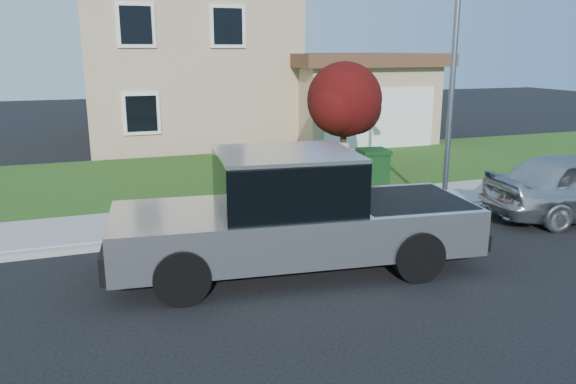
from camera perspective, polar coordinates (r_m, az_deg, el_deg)
The scene contains 10 objects.
ground at distance 9.70m, azimuth 6.35°, elevation -8.73°, with size 80.00×80.00×0.00m, color black.
curb at distance 12.55m, azimuth 4.72°, elevation -3.02°, with size 40.00×0.20×0.12m, color gray.
sidewalk at distance 13.51m, azimuth 2.82°, elevation -1.67°, with size 40.00×2.00×0.15m, color gray.
lawn at distance 17.64m, azimuth -2.74°, elevation 2.02°, with size 40.00×7.00×0.10m, color #1E3F12.
house at distance 24.97m, azimuth -7.52°, elevation 12.71°, with size 14.00×11.30×6.85m.
pickup_truck at distance 9.76m, azimuth 0.57°, elevation -2.37°, with size 6.61×2.86×2.11m.
woman at distance 12.03m, azimuth 5.59°, elevation 0.29°, with size 0.67×0.49×1.87m.
ornamental_tree at distance 16.85m, azimuth 5.83°, elevation 8.98°, with size 2.45×2.21×3.37m.
trash_bin at distance 14.60m, azimuth 8.63°, elevation 2.08°, with size 0.84×0.93×1.17m.
street_lamp at distance 12.87m, azimuth 16.49°, elevation 9.93°, with size 0.34×0.67×5.15m.
Camera 1 is at (-3.97, -8.01, 3.77)m, focal length 35.00 mm.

